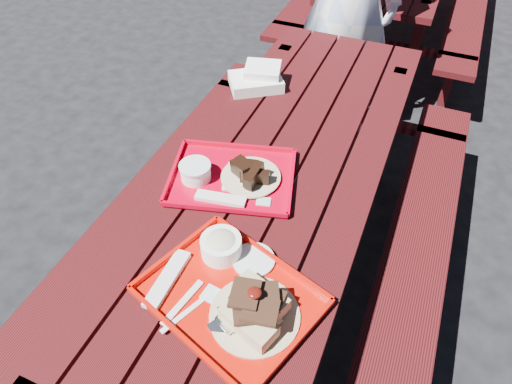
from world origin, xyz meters
TOP-DOWN VIEW (x-y plane):
  - ground at (0.00, 0.00)m, footprint 60.00×60.00m
  - picnic_table_near at (-0.00, 0.00)m, footprint 1.41×2.40m
  - near_tray at (0.08, -0.50)m, footprint 0.57×0.50m
  - far_tray at (-0.14, -0.07)m, footprint 0.52×0.45m
  - white_cloth at (-0.29, 0.56)m, footprint 0.29×0.27m

SIDE VIEW (x-z plane):
  - ground at x=0.00m, z-range 0.00..0.00m
  - picnic_table_near at x=0.00m, z-range 0.19..0.94m
  - far_tray at x=-0.14m, z-range 0.74..0.81m
  - near_tray at x=0.08m, z-range 0.71..0.86m
  - white_cloth at x=-0.29m, z-range 0.74..0.84m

